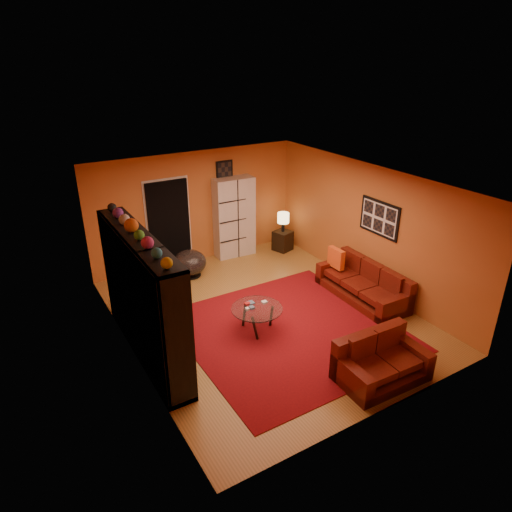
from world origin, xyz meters
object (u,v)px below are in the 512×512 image
side_table (283,241)px  bowl_chair (190,263)px  tv (145,298)px  storage_cabinet (234,217)px  entertainment_unit (143,297)px  loveseat (379,361)px  table_lamp (283,218)px  sofa (365,284)px  coffee_table (257,310)px

side_table → bowl_chair: bearing=-176.7°
tv → storage_cabinet: size_ratio=0.49×
entertainment_unit → loveseat: entertainment_unit is taller
table_lamp → side_table: bearing=180.0°
storage_cabinet → side_table: (1.17, -0.39, -0.71)m
tv → side_table: size_ratio=1.88×
entertainment_unit → side_table: size_ratio=6.00×
bowl_chair → tv: bearing=-127.4°
entertainment_unit → sofa: bearing=-5.8°
sofa → storage_cabinet: bearing=112.6°
bowl_chair → side_table: bowl_chair is taller
sofa → bowl_chair: 3.81m
entertainment_unit → storage_cabinet: bearing=41.6°
entertainment_unit → tv: (0.05, 0.06, -0.06)m
sofa → storage_cabinet: size_ratio=1.06×
loveseat → storage_cabinet: storage_cabinet is taller
entertainment_unit → coffee_table: 2.02m
sofa → tv: bearing=174.8°
coffee_table → side_table: side_table is taller
tv → loveseat: 3.80m
tv → sofa: 4.44m
coffee_table → tv: bearing=166.4°
loveseat → coffee_table: (-0.95, 2.04, 0.13)m
table_lamp → storage_cabinet: bearing=161.5°
storage_cabinet → table_lamp: size_ratio=4.00×
tv → coffee_table: (1.83, -0.44, -0.57)m
entertainment_unit → storage_cabinet: size_ratio=1.55×
coffee_table → entertainment_unit: bearing=168.6°
entertainment_unit → table_lamp: size_ratio=6.22×
coffee_table → table_lamp: table_lamp is taller
tv → sofa: (4.36, -0.52, -0.70)m
tv → side_table: bearing=-61.2°
tv → coffee_table: tv is taller
side_table → table_lamp: table_lamp is taller
tv → side_table: (4.27, 2.34, -0.74)m
bowl_chair → table_lamp: bearing=3.3°
tv → table_lamp: (4.27, 2.34, -0.15)m
coffee_table → table_lamp: size_ratio=1.90×
coffee_table → table_lamp: bearing=48.9°
entertainment_unit → loveseat: size_ratio=2.15×
loveseat → side_table: 5.05m
entertainment_unit → storage_cabinet: entertainment_unit is taller
coffee_table → storage_cabinet: bearing=68.2°
sofa → loveseat: (-1.57, -1.97, 0.00)m
storage_cabinet → bowl_chair: (-1.42, -0.54, -0.64)m
loveseat → coffee_table: loveseat is taller
sofa → side_table: bearing=93.3°
coffee_table → side_table: bearing=48.9°
tv → sofa: tv is taller
coffee_table → bowl_chair: 2.65m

